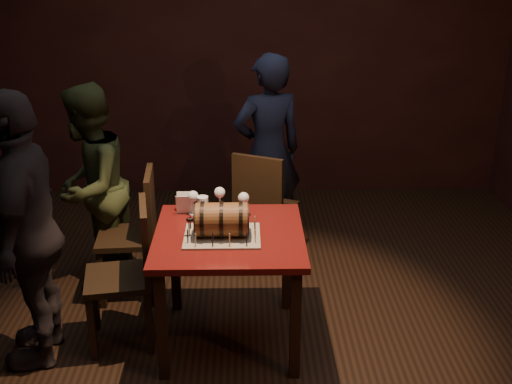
% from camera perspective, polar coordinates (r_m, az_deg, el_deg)
% --- Properties ---
extents(room_shell, '(5.04, 5.04, 2.80)m').
position_cam_1_polar(room_shell, '(3.75, -0.67, 6.12)').
color(room_shell, black).
rests_on(room_shell, ground).
extents(pub_table, '(0.90, 0.90, 0.75)m').
position_cam_1_polar(pub_table, '(3.91, -2.39, -5.16)').
color(pub_table, '#450B0B').
rests_on(pub_table, ground).
extents(cake_board, '(0.45, 0.35, 0.01)m').
position_cam_1_polar(cake_board, '(3.82, -3.02, -3.93)').
color(cake_board, gray).
rests_on(cake_board, pub_table).
extents(barrel_cake, '(0.37, 0.22, 0.22)m').
position_cam_1_polar(barrel_cake, '(3.78, -3.06, -2.47)').
color(barrel_cake, brown).
rests_on(barrel_cake, cake_board).
extents(birthday_candles, '(0.40, 0.30, 0.09)m').
position_cam_1_polar(birthday_candles, '(3.80, -3.04, -3.30)').
color(birthday_candles, '#D4C37E').
rests_on(birthday_candles, cake_board).
extents(wine_glass_left, '(0.07, 0.07, 0.16)m').
position_cam_1_polar(wine_glass_left, '(4.10, -5.62, -0.48)').
color(wine_glass_left, silver).
rests_on(wine_glass_left, pub_table).
extents(wine_glass_mid, '(0.07, 0.07, 0.16)m').
position_cam_1_polar(wine_glass_mid, '(4.15, -3.25, -0.14)').
color(wine_glass_mid, silver).
rests_on(wine_glass_mid, pub_table).
extents(wine_glass_right, '(0.07, 0.07, 0.16)m').
position_cam_1_polar(wine_glass_right, '(4.06, -1.11, -0.62)').
color(wine_glass_right, silver).
rests_on(wine_glass_right, pub_table).
extents(pint_of_ale, '(0.07, 0.07, 0.15)m').
position_cam_1_polar(pint_of_ale, '(4.05, -4.75, -1.45)').
color(pint_of_ale, silver).
rests_on(pint_of_ale, pub_table).
extents(menu_card, '(0.10, 0.05, 0.13)m').
position_cam_1_polar(menu_card, '(4.14, -6.39, -1.04)').
color(menu_card, white).
rests_on(menu_card, pub_table).
extents(chair_back, '(0.53, 0.53, 0.93)m').
position_cam_1_polar(chair_back, '(4.88, 0.59, -1.03)').
color(chair_back, black).
rests_on(chair_back, ground).
extents(chair_left_rear, '(0.43, 0.43, 0.93)m').
position_cam_1_polar(chair_left_rear, '(4.56, -10.51, -3.14)').
color(chair_left_rear, black).
rests_on(chair_left_rear, ground).
extents(chair_left_front, '(0.46, 0.46, 0.93)m').
position_cam_1_polar(chair_left_front, '(4.04, -11.09, -6.57)').
color(chair_left_front, black).
rests_on(chair_left_front, ground).
extents(person_back, '(0.68, 0.55, 1.60)m').
position_cam_1_polar(person_back, '(5.18, 1.06, 3.59)').
color(person_back, black).
rests_on(person_back, ground).
extents(person_left_rear, '(0.69, 0.82, 1.49)m').
position_cam_1_polar(person_left_rear, '(4.73, -14.55, 0.39)').
color(person_left_rear, '#30381C').
rests_on(person_left_rear, ground).
extents(person_left_front, '(0.47, 1.00, 1.67)m').
position_cam_1_polar(person_left_front, '(3.92, -19.61, -3.29)').
color(person_left_front, black).
rests_on(person_left_front, ground).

